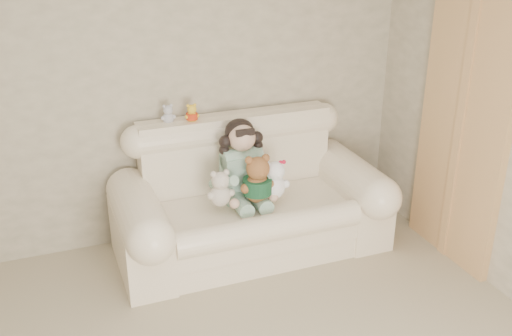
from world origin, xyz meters
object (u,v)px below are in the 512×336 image
object	(u,v)px
seated_child	(242,160)
white_cat	(275,176)
cream_teddy	(220,185)
brown_teddy	(257,174)
sofa	(251,191)

from	to	relation	value
seated_child	white_cat	world-z (taller)	seated_child
white_cat	cream_teddy	size ratio (longest dim) A/B	1.09
brown_teddy	seated_child	bearing A→B (deg)	75.57
sofa	white_cat	world-z (taller)	sofa
sofa	seated_child	xyz separation A→B (m)	(-0.05, 0.08, 0.24)
seated_child	brown_teddy	xyz separation A→B (m)	(0.04, -0.23, -0.03)
brown_teddy	white_cat	size ratio (longest dim) A/B	1.20
white_cat	cream_teddy	xyz separation A→B (m)	(-0.42, 0.02, -0.02)
seated_child	brown_teddy	distance (m)	0.23
brown_teddy	white_cat	world-z (taller)	brown_teddy
sofa	white_cat	xyz separation A→B (m)	(0.14, -0.14, 0.17)
cream_teddy	white_cat	bearing A→B (deg)	-14.63
seated_child	cream_teddy	bearing A→B (deg)	-143.88
sofa	cream_teddy	xyz separation A→B (m)	(-0.29, -0.12, 0.15)
sofa	cream_teddy	size ratio (longest dim) A/B	6.32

